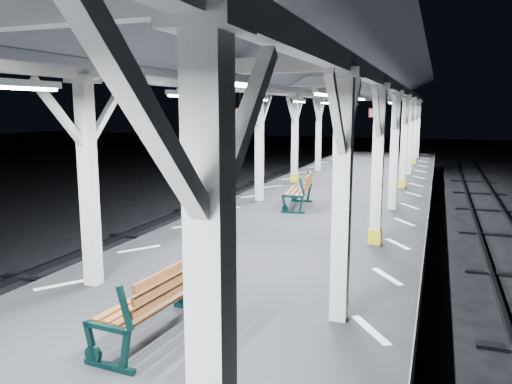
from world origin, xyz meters
The scene contains 8 objects.
ground centered at (0.00, 0.00, 0.00)m, with size 120.00×120.00×0.00m, color black.
platform centered at (0.00, 0.00, 0.50)m, with size 6.00×50.00×1.00m, color black.
hazard_stripes_left centered at (-2.45, 0.00, 1.00)m, with size 1.00×48.00×0.01m, color silver.
hazard_stripes_right centered at (2.45, 0.00, 1.00)m, with size 1.00×48.00×0.01m, color silver.
track_left centered at (-5.00, 0.00, 0.08)m, with size 2.20×60.00×0.16m.
canopy centered at (0.00, -0.02, 4.56)m, with size 5.40×49.00×4.65m.
bench_near centered at (0.07, -3.29, 1.53)m, with size 0.83×1.89×1.00m.
bench_mid centered at (-0.48, 5.32, 1.52)m, with size 0.90×1.88×0.98m.
Camera 1 is at (3.13, -8.38, 3.82)m, focal length 35.00 mm.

